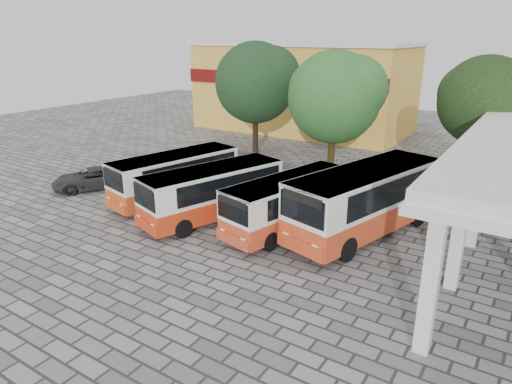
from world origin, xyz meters
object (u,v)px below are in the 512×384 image
Objects in this scene: bus_far_right at (366,197)px; parked_car at (92,178)px; bus_centre_right at (290,200)px; bus_centre_left at (213,190)px; bus_far_left at (175,174)px.

parked_car is at bearing -155.88° from bus_far_right.
bus_centre_right is 1.64× the size of parked_car.
parked_car is (-9.33, -0.17, -0.92)m from bus_centre_left.
bus_far_right reaches higher than bus_far_left.
bus_centre_left is at bearing -153.42° from bus_centre_right.
bus_centre_left reaches higher than parked_car.
bus_centre_right is 13.36m from parked_car.
bus_centre_left is 4.06m from bus_centre_right.
bus_centre_left is at bearing -3.22° from bus_far_left.
bus_far_left is at bearing -167.47° from bus_centre_right.
bus_far_right is (3.19, 1.49, 0.33)m from bus_centre_right.
bus_centre_right is at bearing 30.66° from bus_centre_left.
bus_far_left reaches higher than bus_centre_right.
bus_far_right is at bearing 20.71° from bus_far_left.
bus_centre_left reaches higher than bus_far_left.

